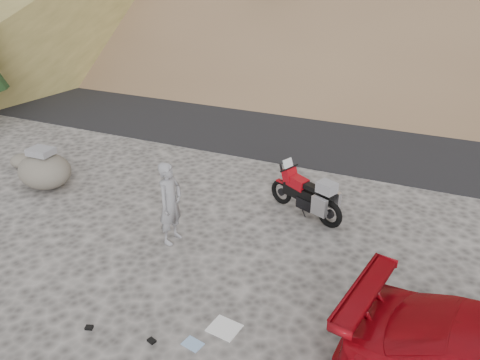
# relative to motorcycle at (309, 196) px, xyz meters

# --- Properties ---
(ground) EXTENTS (140.00, 140.00, 0.00)m
(ground) POSITION_rel_motorcycle_xyz_m (-1.09, -3.03, -0.52)
(ground) COLOR #464340
(ground) RESTS_ON ground
(road) EXTENTS (120.00, 7.00, 0.05)m
(road) POSITION_rel_motorcycle_xyz_m (-1.09, 5.97, -0.52)
(road) COLOR black
(road) RESTS_ON ground
(motorcycle) EXTENTS (1.92, 1.04, 1.21)m
(motorcycle) POSITION_rel_motorcycle_xyz_m (0.00, 0.00, 0.00)
(motorcycle) COLOR black
(motorcycle) RESTS_ON ground
(man) EXTENTS (0.45, 0.66, 1.75)m
(man) POSITION_rel_motorcycle_xyz_m (-2.27, -2.09, -0.52)
(man) COLOR gray
(man) RESTS_ON ground
(boulder) EXTENTS (1.56, 1.39, 1.07)m
(boulder) POSITION_rel_motorcycle_xyz_m (-6.47, -1.28, -0.05)
(boulder) COLOR #57514B
(boulder) RESTS_ON ground
(small_rock) EXTENTS (0.76, 0.72, 0.38)m
(small_rock) POSITION_rel_motorcycle_xyz_m (-8.00, -0.63, -0.33)
(small_rock) COLOR #57514B
(small_rock) RESTS_ON ground
(gear_white_cloth) EXTENTS (0.52, 0.48, 0.02)m
(gear_white_cloth) POSITION_rel_motorcycle_xyz_m (-0.19, -3.95, -0.51)
(gear_white_cloth) COLOR white
(gear_white_cloth) RESTS_ON ground
(gear_blue_mat) EXTENTS (0.48, 0.34, 0.18)m
(gear_blue_mat) POSITION_rel_motorcycle_xyz_m (2.06, -3.75, -0.43)
(gear_blue_mat) COLOR #194397
(gear_blue_mat) RESTS_ON ground
(gear_glove_a) EXTENTS (0.15, 0.13, 0.04)m
(gear_glove_a) POSITION_rel_motorcycle_xyz_m (-1.09, -4.66, -0.50)
(gear_glove_a) COLOR black
(gear_glove_a) RESTS_ON ground
(gear_glove_b) EXTENTS (0.14, 0.12, 0.04)m
(gear_glove_b) POSITION_rel_motorcycle_xyz_m (-2.15, -4.82, -0.50)
(gear_glove_b) COLOR black
(gear_glove_b) RESTS_ON ground
(gear_blue_cloth) EXTENTS (0.34, 0.28, 0.01)m
(gear_blue_cloth) POSITION_rel_motorcycle_xyz_m (-0.48, -4.45, -0.51)
(gear_blue_cloth) COLOR #8AACD6
(gear_blue_cloth) RESTS_ON ground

